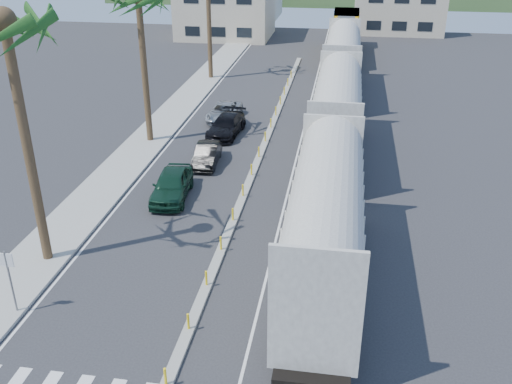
% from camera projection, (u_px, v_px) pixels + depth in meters
% --- Properties ---
extents(ground, '(140.00, 140.00, 0.00)m').
position_uv_depth(ground, '(174.00, 367.00, 20.76)').
color(ground, '#28282B').
rests_on(ground, ground).
extents(sidewalk, '(3.00, 90.00, 0.15)m').
position_uv_depth(sidewalk, '(160.00, 127.00, 44.13)').
color(sidewalk, gray).
rests_on(sidewalk, ground).
extents(rails, '(1.56, 100.00, 0.06)m').
position_uv_depth(rails, '(337.00, 124.00, 44.90)').
color(rails, black).
rests_on(rails, ground).
extents(median, '(0.45, 60.00, 0.85)m').
position_uv_depth(median, '(259.00, 158.00, 38.44)').
color(median, gray).
rests_on(median, ground).
extents(lane_markings, '(9.42, 90.00, 0.01)m').
position_uv_depth(lane_markings, '(241.00, 132.00, 43.26)').
color(lane_markings, silver).
rests_on(lane_markings, ground).
extents(freight_train, '(3.00, 60.94, 5.85)m').
position_uv_depth(freight_train, '(339.00, 93.00, 42.40)').
color(freight_train, '#A29F94').
rests_on(freight_train, ground).
extents(street_sign, '(0.60, 0.08, 3.00)m').
position_uv_depth(street_sign, '(9.00, 273.00, 22.71)').
color(street_sign, slate).
rests_on(street_sign, ground).
extents(car_lead, '(2.78, 5.19, 1.65)m').
position_uv_depth(car_lead, '(172.00, 185.00, 32.87)').
color(car_lead, '#113322').
rests_on(car_lead, ground).
extents(car_second, '(1.92, 4.24, 1.34)m').
position_uv_depth(car_second, '(207.00, 154.00, 37.43)').
color(car_second, black).
rests_on(car_second, ground).
extents(car_third, '(2.93, 5.41, 1.47)m').
position_uv_depth(car_third, '(226.00, 125.00, 42.40)').
color(car_third, black).
rests_on(car_third, ground).
extents(car_rear, '(2.71, 4.92, 1.30)m').
position_uv_depth(car_rear, '(224.00, 112.00, 45.64)').
color(car_rear, '#A2A5A8').
rests_on(car_rear, ground).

